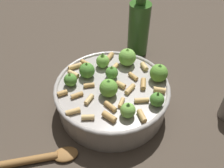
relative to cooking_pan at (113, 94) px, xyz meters
name	(u,v)px	position (x,y,z in m)	size (l,w,h in m)	color
ground_plane	(112,107)	(0.00, 0.00, -0.04)	(2.40, 2.40, 0.00)	#42382D
cooking_pan	(113,94)	(0.00, 0.00, 0.00)	(0.27, 0.27, 0.12)	#9E9993
olive_oil_bottle	(139,28)	(-0.18, 0.15, 0.04)	(0.06, 0.06, 0.21)	#336023
wooden_spoon	(31,160)	(0.08, -0.21, -0.04)	(0.06, 0.22, 0.02)	olive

